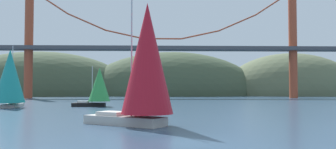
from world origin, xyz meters
TOP-DOWN VIEW (x-y plane):
  - ground_plane at (0.00, 0.00)m, footprint 360.00×360.00m
  - headland_center at (5.00, 135.00)m, footprint 82.08×44.00m
  - headland_left at (-55.00, 135.00)m, footprint 86.34×44.00m
  - headland_right at (60.00, 135.00)m, footprint 64.54×44.00m
  - suspension_bridge at (0.00, 95.00)m, footprint 126.42×6.00m
  - sailboat_teal_sail at (-26.97, 37.92)m, footprint 5.84×9.37m
  - sailboat_crimson_sail at (-2.81, 8.89)m, footprint 9.27×7.75m
  - sailboat_green_sail at (-12.52, 41.67)m, footprint 6.88×3.99m

SIDE VIEW (x-z plane):
  - ground_plane at x=0.00m, z-range 0.00..0.00m
  - headland_center at x=5.00m, z-range -19.95..19.95m
  - headland_left at x=-55.00m, z-range -20.01..20.01m
  - headland_right at x=60.00m, z-range -19.54..19.54m
  - sailboat_green_sail at x=-12.52m, z-range 0.07..7.49m
  - sailboat_teal_sail at x=-26.97m, z-range -0.21..10.67m
  - sailboat_crimson_sail at x=-2.81m, z-range -0.25..11.46m
  - suspension_bridge at x=0.00m, z-range -0.96..36.44m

